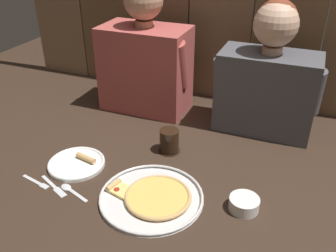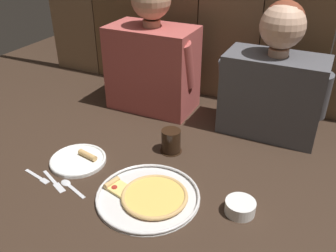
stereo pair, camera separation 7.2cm
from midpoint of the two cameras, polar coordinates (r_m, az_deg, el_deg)
ground_plane at (r=1.32m, az=-0.59°, el=-8.75°), size 3.20×3.20×0.00m
pizza_tray at (r=1.24m, az=-1.23°, el=-11.00°), size 0.35×0.35×0.03m
dinner_plate at (r=1.44m, az=-12.56°, el=-5.27°), size 0.22×0.22×0.03m
drinking_glass at (r=1.45m, az=1.90°, el=-2.42°), size 0.09×0.09×0.10m
dipping_bowl at (r=1.21m, az=13.05°, el=-12.31°), size 0.10×0.10×0.04m
table_fork at (r=1.40m, az=-18.47°, el=-7.63°), size 0.13×0.04×0.01m
table_knife at (r=1.37m, az=-16.17°, el=-8.39°), size 0.15×0.08×0.01m
table_spoon at (r=1.33m, az=-13.86°, el=-9.04°), size 0.14×0.07×0.01m
diner_left at (r=1.72m, az=-1.29°, el=11.09°), size 0.44×0.24×0.61m
diner_right at (r=1.57m, az=17.69°, el=6.95°), size 0.44×0.22×0.56m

